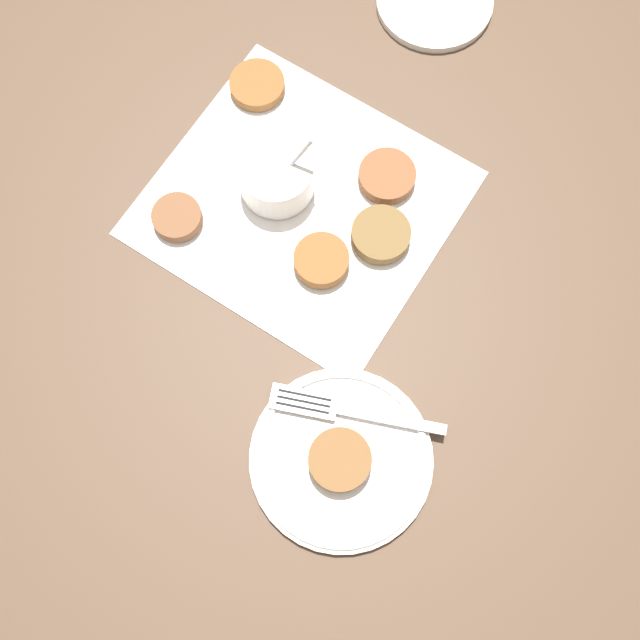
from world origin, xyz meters
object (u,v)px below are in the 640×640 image
Objects in this scene: serving_plate at (341,458)px; fork at (338,409)px; sauce_bowl at (276,177)px; extra_saucer at (434,1)px; fritter_on_plate at (340,460)px.

fork is at bearing -59.75° from serving_plate.
extra_saucer is (-0.06, -0.33, -0.02)m from sauce_bowl.
fritter_on_plate reaches higher than serving_plate.
fritter_on_plate is at bearing 86.01° from serving_plate.
serving_plate is at bearing 104.71° from extra_saucer.
extra_saucer is at bearing -100.41° from sauce_bowl.
sauce_bowl is 0.65× the size of extra_saucer.
serving_plate is 2.95× the size of fritter_on_plate.
fritter_on_plate is at bearing 129.22° from sauce_bowl.
fork is at bearing 131.42° from sauce_bowl.
serving_plate is at bearing 120.25° from fork.
sauce_bowl is at bearing -48.58° from fork.
sauce_bowl is 0.50× the size of serving_plate.
fritter_on_plate reaches higher than fork.
serving_plate is at bearing -93.99° from fritter_on_plate.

